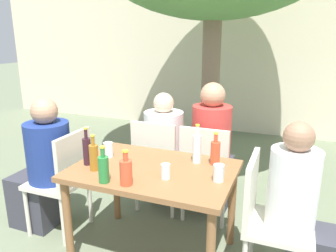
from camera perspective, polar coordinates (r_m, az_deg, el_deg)
The scene contains 20 objects.
ground_plane at distance 2.85m, azimuth -2.38°, elevation -21.12°, with size 30.00×30.00×0.00m, color #667056.
cafe_building_wall at distance 5.86m, azimuth 12.66°, elevation 12.43°, with size 10.00×0.08×2.80m.
dining_table_front at distance 2.52m, azimuth -2.55°, elevation -9.32°, with size 1.21×0.83×0.74m.
patio_chair_0 at distance 2.98m, azimuth -17.56°, elevation -8.31°, with size 0.44×0.44×0.93m.
patio_chair_1 at distance 2.39m, azimuth 16.78°, elevation -14.53°, with size 0.44×0.44×0.93m.
patio_chair_2 at distance 3.19m, azimuth -1.75°, elevation -5.86°, with size 0.44×0.44×0.93m.
patio_chair_3 at distance 3.05m, azimuth 6.69°, elevation -7.07°, with size 0.44×0.44×0.93m.
person_seated_0 at distance 3.12m, azimuth -20.96°, elevation -7.28°, with size 0.59×0.38×1.20m.
person_seated_1 at distance 2.39m, azimuth 22.72°, elevation -15.21°, with size 0.56×0.32×1.20m.
person_seated_2 at distance 3.40m, azimuth -0.17°, elevation -4.58°, with size 0.39×0.59×1.16m.
person_seated_3 at distance 3.23m, azimuth 7.79°, elevation -4.68°, with size 0.36×0.58×1.29m.
soda_bottle_0 at distance 2.54m, azimuth 8.24°, elevation -4.54°, with size 0.07×0.07×0.26m.
amber_bottle_1 at distance 2.47m, azimuth -12.79°, elevation -5.22°, with size 0.07×0.07×0.27m.
wine_bottle_2 at distance 2.58m, azimuth -13.93°, elevation -4.13°, with size 0.06×0.06×0.30m.
water_bottle_3 at distance 2.55m, azimuth 5.07°, elevation -3.81°, with size 0.07×0.07×0.31m.
soda_bottle_4 at distance 2.20m, azimuth -7.33°, elevation -7.87°, with size 0.08×0.08×0.24m.
green_bottle_5 at distance 2.26m, azimuth -11.16°, elevation -7.27°, with size 0.07×0.07×0.26m.
drinking_glass_0 at distance 2.72m, azimuth -10.34°, elevation -4.07°, with size 0.08×0.08×0.12m.
drinking_glass_1 at distance 2.29m, azimuth -0.43°, elevation -7.90°, with size 0.07×0.07×0.11m.
drinking_glass_2 at distance 2.28m, azimuth 8.81°, elevation -8.08°, with size 0.08×0.08×0.12m.
Camera 1 is at (0.94, -2.07, 1.72)m, focal length 35.00 mm.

